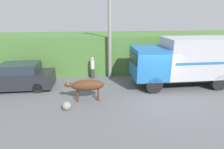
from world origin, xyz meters
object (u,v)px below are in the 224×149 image
(cargo_truck, at_px, (187,60))
(pedestrian_on_hill, at_px, (93,67))
(parked_suv, at_px, (20,77))
(roadside_rock, at_px, (67,106))
(brown_cow, at_px, (87,85))
(utility_pole, at_px, (110,32))

(cargo_truck, relative_size, pedestrian_on_hill, 4.20)
(parked_suv, distance_m, pedestrian_on_hill, 5.02)
(cargo_truck, bearing_deg, parked_suv, 176.30)
(roadside_rock, bearing_deg, brown_cow, 42.95)
(parked_suv, relative_size, roadside_rock, 9.38)
(pedestrian_on_hill, bearing_deg, parked_suv, 7.91)
(utility_pole, distance_m, roadside_rock, 6.42)
(brown_cow, bearing_deg, pedestrian_on_hill, 78.26)
(utility_pole, bearing_deg, cargo_truck, -24.21)
(cargo_truck, bearing_deg, pedestrian_on_hill, 160.67)
(cargo_truck, xyz_separation_m, parked_suv, (-11.10, 0.63, -1.00))
(brown_cow, height_order, parked_suv, parked_suv)
(parked_suv, bearing_deg, roadside_rock, -40.81)
(cargo_truck, height_order, parked_suv, cargo_truck)
(parked_suv, bearing_deg, utility_pole, 16.84)
(cargo_truck, distance_m, brown_cow, 6.90)
(brown_cow, height_order, pedestrian_on_hill, pedestrian_on_hill)
(cargo_truck, xyz_separation_m, brown_cow, (-6.66, -1.56, -0.91))
(roadside_rock, bearing_deg, utility_pole, 60.23)
(brown_cow, relative_size, parked_suv, 0.53)
(cargo_truck, height_order, utility_pole, utility_pole)
(brown_cow, bearing_deg, utility_pole, 59.56)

